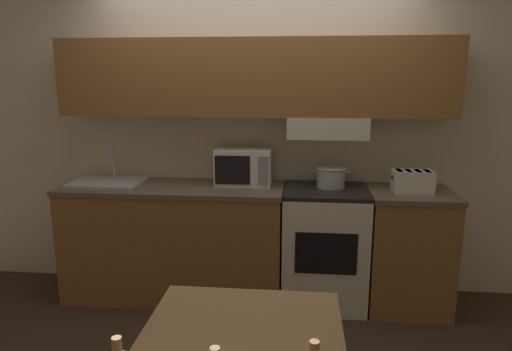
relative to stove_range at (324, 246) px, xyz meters
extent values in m
plane|color=#3D2D23|center=(-0.56, 0.28, -0.47)|extent=(16.00, 16.00, 0.00)
cube|color=silver|center=(-0.56, 0.31, 0.81)|extent=(5.41, 0.05, 2.55)
cube|color=#936033|center=(-0.56, 0.12, 1.30)|extent=(3.01, 0.32, 0.58)
cube|color=white|center=(0.00, 0.12, 0.93)|extent=(0.61, 0.34, 0.16)
cube|color=#936033|center=(-1.20, 0.00, -0.02)|extent=(1.73, 0.57, 0.89)
cube|color=brown|center=(-1.20, 0.00, 0.45)|extent=(1.75, 0.59, 0.04)
cube|color=#936033|center=(0.64, 0.00, -0.02)|extent=(0.61, 0.57, 0.89)
cube|color=brown|center=(0.64, 0.00, 0.45)|extent=(0.63, 0.59, 0.04)
cube|color=white|center=(0.00, 0.00, -0.02)|extent=(0.64, 0.56, 0.90)
cube|color=black|center=(0.00, 0.00, 0.45)|extent=(0.64, 0.56, 0.03)
cube|color=black|center=(0.00, -0.28, 0.05)|extent=(0.45, 0.01, 0.31)
cylinder|color=black|center=(-0.14, -0.11, 0.46)|extent=(0.09, 0.09, 0.01)
cylinder|color=black|center=(0.14, -0.11, 0.46)|extent=(0.09, 0.09, 0.01)
cylinder|color=black|center=(-0.14, 0.11, 0.46)|extent=(0.09, 0.09, 0.01)
cylinder|color=black|center=(0.14, 0.11, 0.46)|extent=(0.09, 0.09, 0.01)
cylinder|color=#B7BABF|center=(0.04, 0.06, 0.54)|extent=(0.22, 0.22, 0.16)
torus|color=#B7BABF|center=(0.04, 0.06, 0.62)|extent=(0.23, 0.23, 0.01)
cylinder|color=#B7BABF|center=(-0.09, 0.06, 0.59)|extent=(0.05, 0.01, 0.01)
cylinder|color=#B7BABF|center=(0.17, 0.06, 0.59)|extent=(0.05, 0.01, 0.01)
cube|color=white|center=(-0.64, 0.10, 0.61)|extent=(0.44, 0.29, 0.28)
cube|color=black|center=(-0.71, -0.04, 0.61)|extent=(0.27, 0.01, 0.22)
cube|color=gray|center=(-0.48, -0.04, 0.61)|extent=(0.08, 0.01, 0.22)
cube|color=white|center=(0.63, -0.02, 0.55)|extent=(0.29, 0.19, 0.16)
cube|color=black|center=(0.49, -0.02, 0.57)|extent=(0.01, 0.02, 0.02)
cube|color=black|center=(0.53, -0.02, 0.62)|extent=(0.04, 0.13, 0.01)
cube|color=black|center=(0.60, -0.02, 0.62)|extent=(0.04, 0.13, 0.01)
cube|color=black|center=(0.67, -0.02, 0.62)|extent=(0.04, 0.13, 0.01)
cube|color=black|center=(0.73, -0.02, 0.62)|extent=(0.04, 0.13, 0.01)
cube|color=#B7BABF|center=(-1.73, 0.00, 0.48)|extent=(0.56, 0.41, 0.02)
cube|color=#4C4F54|center=(-1.73, -0.02, 0.48)|extent=(0.48, 0.30, 0.01)
cylinder|color=#B7BABF|center=(-1.73, 0.15, 0.62)|extent=(0.02, 0.02, 0.26)
cylinder|color=#B7BABF|center=(-1.73, 0.09, 0.75)|extent=(0.02, 0.12, 0.02)
cube|color=tan|center=(-0.43, -1.65, 0.25)|extent=(0.84, 0.65, 0.04)
camera|label=1|loc=(-0.20, -3.42, 1.31)|focal=32.00mm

